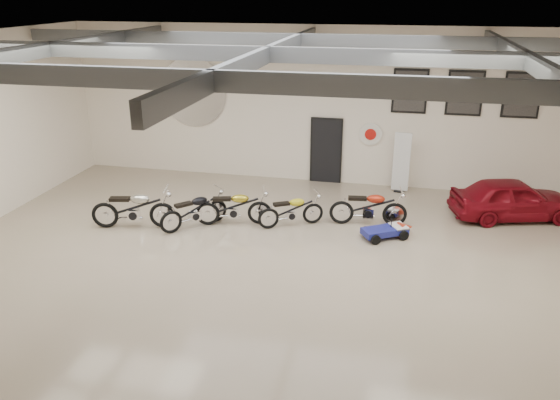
% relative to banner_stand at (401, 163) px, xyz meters
% --- Properties ---
extents(floor, '(16.00, 12.00, 0.01)m').
position_rel_banner_stand_xyz_m(floor, '(-2.92, -5.50, -0.95)').
color(floor, tan).
rests_on(floor, ground).
extents(ceiling, '(16.00, 12.00, 0.01)m').
position_rel_banner_stand_xyz_m(ceiling, '(-2.92, -5.50, 4.05)').
color(ceiling, slate).
rests_on(ceiling, back_wall).
extents(back_wall, '(16.00, 0.02, 5.00)m').
position_rel_banner_stand_xyz_m(back_wall, '(-2.92, 0.50, 1.55)').
color(back_wall, white).
rests_on(back_wall, floor).
extents(ceiling_beams, '(15.80, 11.80, 0.32)m').
position_rel_banner_stand_xyz_m(ceiling_beams, '(-2.92, -5.50, 3.80)').
color(ceiling_beams, '#575B5F').
rests_on(ceiling_beams, ceiling).
extents(door, '(0.92, 0.08, 2.10)m').
position_rel_banner_stand_xyz_m(door, '(-2.42, 0.45, 0.10)').
color(door, black).
rests_on(door, back_wall).
extents(logo_plaque, '(2.30, 0.06, 1.16)m').
position_rel_banner_stand_xyz_m(logo_plaque, '(-6.92, 0.45, 1.85)').
color(logo_plaque, silver).
rests_on(logo_plaque, back_wall).
extents(poster_left, '(1.05, 0.08, 1.35)m').
position_rel_banner_stand_xyz_m(poster_left, '(0.08, 0.46, 2.15)').
color(poster_left, black).
rests_on(poster_left, back_wall).
extents(poster_mid, '(1.05, 0.08, 1.35)m').
position_rel_banner_stand_xyz_m(poster_mid, '(1.68, 0.46, 2.15)').
color(poster_mid, black).
rests_on(poster_mid, back_wall).
extents(poster_right, '(1.05, 0.08, 1.35)m').
position_rel_banner_stand_xyz_m(poster_right, '(3.28, 0.46, 2.15)').
color(poster_right, black).
rests_on(poster_right, back_wall).
extents(oil_sign, '(0.72, 0.10, 0.72)m').
position_rel_banner_stand_xyz_m(oil_sign, '(-1.02, 0.45, 0.75)').
color(oil_sign, white).
rests_on(oil_sign, back_wall).
extents(banner_stand, '(0.54, 0.28, 1.90)m').
position_rel_banner_stand_xyz_m(banner_stand, '(0.00, 0.00, 0.00)').
color(banner_stand, white).
rests_on(banner_stand, floor).
extents(motorcycle_silver, '(2.30, 1.14, 1.15)m').
position_rel_banner_stand_xyz_m(motorcycle_silver, '(-6.90, -4.37, -0.38)').
color(motorcycle_silver, silver).
rests_on(motorcycle_silver, floor).
extents(motorcycle_black, '(1.74, 1.82, 1.00)m').
position_rel_banner_stand_xyz_m(motorcycle_black, '(-5.34, -3.99, -0.45)').
color(motorcycle_black, silver).
rests_on(motorcycle_black, floor).
extents(motorcycle_gold, '(2.10, 1.13, 1.04)m').
position_rel_banner_stand_xyz_m(motorcycle_gold, '(-4.36, -3.59, -0.43)').
color(motorcycle_gold, silver).
rests_on(motorcycle_gold, floor).
extents(motorcycle_yellow, '(1.84, 1.35, 0.93)m').
position_rel_banner_stand_xyz_m(motorcycle_yellow, '(-2.83, -3.36, -0.49)').
color(motorcycle_yellow, silver).
rests_on(motorcycle_yellow, floor).
extents(motorcycle_red, '(2.09, 0.87, 1.06)m').
position_rel_banner_stand_xyz_m(motorcycle_red, '(-0.81, -2.83, -0.42)').
color(motorcycle_red, silver).
rests_on(motorcycle_red, floor).
extents(go_kart, '(1.56, 1.29, 0.52)m').
position_rel_banner_stand_xyz_m(go_kart, '(-0.22, -3.53, -0.69)').
color(go_kart, navy).
rests_on(go_kart, floor).
extents(vintage_car, '(2.23, 3.62, 1.15)m').
position_rel_banner_stand_xyz_m(vintage_car, '(3.08, -1.50, -0.37)').
color(vintage_car, maroon).
rests_on(vintage_car, floor).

